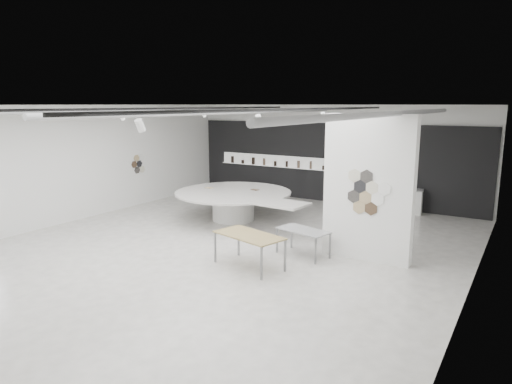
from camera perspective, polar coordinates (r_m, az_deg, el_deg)
The scene contains 7 objects.
room at distance 12.14m, azimuth -3.95°, elevation 2.62°, with size 12.02×14.02×3.82m.
back_wall_display at distance 18.25m, azimuth 8.88°, elevation 3.63°, with size 11.80×0.27×3.10m.
partition_column at distance 11.47m, azimuth 13.86°, elevation 0.45°, with size 2.20×0.38×3.60m.
display_island at distance 15.15m, azimuth -2.67°, elevation -1.21°, with size 5.06×4.14×0.99m.
sample_table_wood at distance 10.81m, azimuth -0.87°, elevation -5.64°, with size 1.86×1.25×0.80m.
sample_table_stone at distance 11.69m, azimuth 5.92°, elevation -4.99°, with size 1.45×0.95×0.68m.
kitchen_counter at distance 17.11m, azimuth 17.54°, elevation -0.99°, with size 1.60×0.77×1.21m.
Camera 1 is at (6.90, -9.77, 3.82)m, focal length 32.00 mm.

